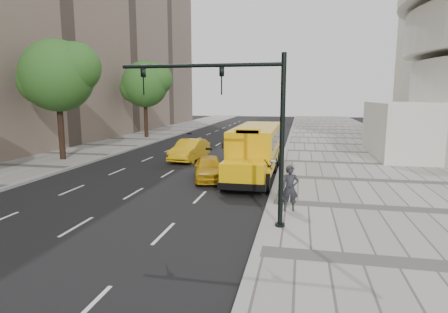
% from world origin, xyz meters
% --- Properties ---
extents(ground, '(140.00, 140.00, 0.00)m').
position_xyz_m(ground, '(0.00, 0.00, 0.00)').
color(ground, black).
rests_on(ground, ground).
extents(sidewalk_museum, '(12.00, 140.00, 0.15)m').
position_xyz_m(sidewalk_museum, '(12.00, 0.00, 0.07)').
color(sidewalk_museum, gray).
rests_on(sidewalk_museum, ground).
extents(sidewalk_far, '(6.00, 140.00, 0.15)m').
position_xyz_m(sidewalk_far, '(-11.00, 0.00, 0.07)').
color(sidewalk_far, gray).
rests_on(sidewalk_far, ground).
extents(curb_museum, '(0.30, 140.00, 0.15)m').
position_xyz_m(curb_museum, '(6.00, 0.00, 0.07)').
color(curb_museum, gray).
rests_on(curb_museum, ground).
extents(curb_far, '(0.30, 140.00, 0.15)m').
position_xyz_m(curb_far, '(-8.00, 0.00, 0.07)').
color(curb_far, gray).
rests_on(curb_far, ground).
extents(tree_b, '(5.96, 5.30, 9.05)m').
position_xyz_m(tree_b, '(-10.40, 2.94, 6.44)').
color(tree_b, black).
rests_on(tree_b, ground).
extents(tree_c, '(5.93, 5.27, 8.88)m').
position_xyz_m(tree_c, '(-10.40, 18.85, 6.29)').
color(tree_c, black).
rests_on(tree_c, ground).
extents(school_bus, '(2.96, 11.56, 3.19)m').
position_xyz_m(school_bus, '(4.50, 1.40, 1.76)').
color(school_bus, '#EBAA07').
rests_on(school_bus, ground).
extents(taxi_near, '(2.78, 4.51, 1.43)m').
position_xyz_m(taxi_near, '(2.00, -1.12, 0.72)').
color(taxi_near, gold).
rests_on(taxi_near, ground).
extents(taxi_far, '(2.14, 5.02, 1.61)m').
position_xyz_m(taxi_far, '(-1.09, 5.21, 0.81)').
color(taxi_far, gold).
rests_on(taxi_far, ground).
extents(pedestrian, '(0.76, 0.55, 1.93)m').
position_xyz_m(pedestrian, '(6.89, -6.83, 1.12)').
color(pedestrian, '#24252B').
rests_on(pedestrian, sidewalk_museum).
extents(traffic_signal, '(6.18, 0.36, 6.40)m').
position_xyz_m(traffic_signal, '(5.19, -8.80, 4.09)').
color(traffic_signal, black).
rests_on(traffic_signal, ground).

